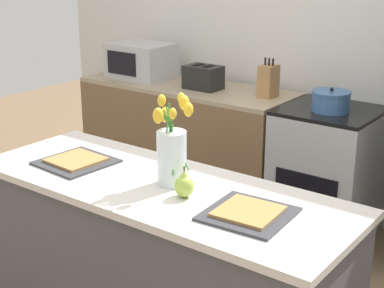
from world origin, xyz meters
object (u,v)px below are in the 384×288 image
object	(u,v)px
microwave	(141,60)
knife_block	(268,81)
plate_setting_right	(248,213)
toaster	(203,77)
pear_figurine	(184,185)
cooking_pot	(331,101)
flower_vase	(172,151)
plate_setting_left	(76,161)
stove_range	(326,175)

from	to	relation	value
microwave	knife_block	distance (m)	1.12
plate_setting_right	toaster	bearing A→B (deg)	130.61
knife_block	toaster	bearing A→B (deg)	-172.25
pear_figurine	cooking_pot	xyz separation A→B (m)	(-0.06, 1.59, 0.03)
flower_vase	toaster	size ratio (longest dim) A/B	1.48
pear_figurine	plate_setting_left	distance (m)	0.67
plate_setting_right	cooking_pot	size ratio (longest dim) A/B	1.40
plate_setting_left	plate_setting_right	world-z (taller)	same
pear_figurine	flower_vase	bearing A→B (deg)	147.78
flower_vase	pear_figurine	size ratio (longest dim) A/B	3.03
plate_setting_right	stove_range	bearing A→B (deg)	103.38
toaster	microwave	size ratio (longest dim) A/B	0.58
plate_setting_left	knife_block	world-z (taller)	knife_block
pear_figurine	cooking_pot	size ratio (longest dim) A/B	0.56
pear_figurine	plate_setting_left	world-z (taller)	pear_figurine
toaster	knife_block	distance (m)	0.51
plate_setting_right	microwave	distance (m)	2.58
stove_range	microwave	bearing A→B (deg)	-179.98
knife_block	plate_setting_left	bearing A→B (deg)	-93.57
cooking_pot	knife_block	xyz separation A→B (m)	(-0.50, 0.09, 0.05)
toaster	plate_setting_right	bearing A→B (deg)	-49.39
flower_vase	knife_block	world-z (taller)	flower_vase
flower_vase	cooking_pot	size ratio (longest dim) A/B	1.69
plate_setting_right	pear_figurine	bearing A→B (deg)	-178.79
stove_range	toaster	size ratio (longest dim) A/B	3.22
microwave	knife_block	world-z (taller)	same
plate_setting_left	cooking_pot	bearing A→B (deg)	69.12
stove_range	cooking_pot	distance (m)	0.52
pear_figurine	toaster	distance (m)	1.93
toaster	plate_setting_left	bearing A→B (deg)	-76.11
plate_setting_left	stove_range	bearing A→B (deg)	70.19
stove_range	flower_vase	xyz separation A→B (m)	(-0.05, -1.56, 0.59)
toaster	pear_figurine	bearing A→B (deg)	-56.53
plate_setting_left	knife_block	xyz separation A→B (m)	(0.10, 1.67, 0.12)
stove_range	knife_block	bearing A→B (deg)	175.73
plate_setting_right	toaster	size ratio (longest dim) A/B	1.22
toaster	knife_block	world-z (taller)	knife_block
plate_setting_left	cooking_pot	size ratio (longest dim) A/B	1.40
toaster	knife_block	xyz separation A→B (m)	(0.50, 0.07, 0.03)
stove_range	plate_setting_right	distance (m)	1.74
stove_range	microwave	distance (m)	1.71
stove_range	pear_figurine	size ratio (longest dim) A/B	6.61
stove_range	cooking_pot	xyz separation A→B (m)	(0.02, -0.05, 0.52)
pear_figurine	knife_block	distance (m)	1.77
pear_figurine	knife_block	world-z (taller)	knife_block
stove_range	pear_figurine	xyz separation A→B (m)	(0.08, -1.64, 0.49)
plate_setting_left	toaster	xyz separation A→B (m)	(-0.40, 1.60, 0.09)
toaster	stove_range	bearing A→B (deg)	1.86
plate_setting_right	cooking_pot	bearing A→B (deg)	103.25
microwave	pear_figurine	bearing A→B (deg)	-44.20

